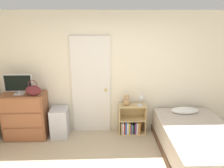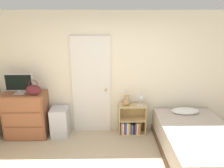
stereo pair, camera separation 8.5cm
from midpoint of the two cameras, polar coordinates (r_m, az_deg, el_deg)
wall_back at (r=4.57m, az=-0.56°, el=2.63°), size 10.00×0.06×2.55m
door_closed at (r=4.60m, az=-6.01°, el=-0.50°), size 0.81×0.09×2.07m
dresser at (r=4.87m, az=-22.08°, el=-7.67°), size 0.85×0.46×0.96m
tv at (r=4.64m, az=-23.82°, el=0.03°), size 0.54×0.16×0.40m
handbag at (r=4.47m, az=-20.38°, el=-1.54°), size 0.30×0.13×0.31m
storage_bin at (r=4.78m, az=-13.96°, el=-9.66°), size 0.35×0.40×0.61m
bookshelf at (r=4.79m, az=4.39°, el=-10.07°), size 0.57×0.28×0.65m
teddy_bear at (r=4.57m, az=3.27°, el=-4.37°), size 0.15×0.15×0.23m
desk_lamp at (r=4.55m, az=7.14°, el=-3.68°), size 0.13×0.12×0.24m
bed at (r=4.33m, az=20.80°, el=-14.00°), size 1.25×1.99×0.63m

